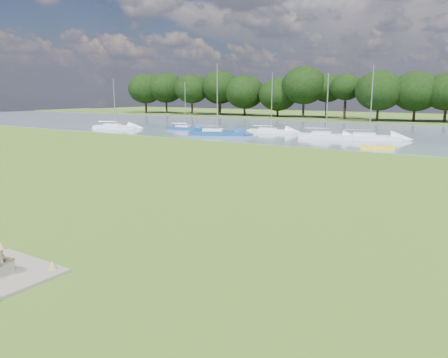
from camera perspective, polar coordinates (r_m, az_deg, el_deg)
The scene contains 11 objects.
ground at distance 25.45m, azimuth 0.03°, elevation -1.69°, with size 220.00×220.00×0.00m, color olive.
river at distance 64.51m, azimuth 20.82°, elevation 5.47°, with size 220.00×40.00×0.10m, color slate.
far_bank at distance 93.97m, azimuth 24.78°, elevation 6.77°, with size 220.00×20.00×0.40m, color #4C6626.
kayak at distance 46.82m, azimuth 19.40°, elevation 3.90°, with size 3.30×0.77×0.33m, color yellow.
tree_line at distance 90.21m, azimuth 23.29°, elevation 10.79°, with size 137.86×8.82×10.68m.
sailboat_0 at distance 62.43m, azimuth 6.11°, elevation 6.39°, with size 6.92×3.15×8.36m.
sailboat_2 at distance 55.78m, azimuth 13.08°, elevation 5.70°, with size 6.69×2.85×7.91m.
sailboat_3 at distance 71.28m, azimuth -14.04°, elevation 6.76°, with size 7.07×4.53×7.71m.
sailboat_4 at distance 58.49m, azimuth -0.96°, elevation 6.24°, with size 7.53×4.95×9.31m.
sailboat_6 at distance 67.44m, azimuth -5.10°, elevation 6.76°, with size 5.93×3.04×7.13m.
sailboat_7 at distance 55.77m, azimuth 18.34°, elevation 5.39°, with size 7.73×3.96×8.77m.
Camera 1 is at (13.46, -20.83, 5.72)m, focal length 35.00 mm.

